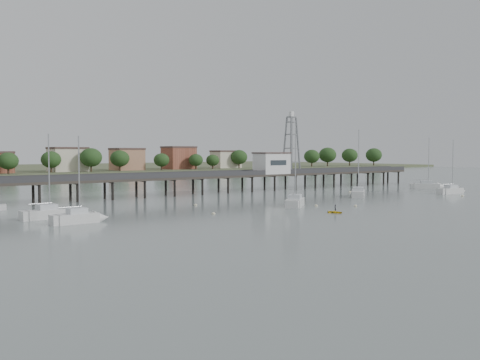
{
  "coord_description": "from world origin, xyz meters",
  "views": [
    {
      "loc": [
        -60.47,
        -39.21,
        9.35
      ],
      "look_at": [
        1.51,
        42.0,
        4.0
      ],
      "focal_mm": 40.0,
      "sensor_mm": 36.0,
      "label": 1
    }
  ],
  "objects_px": {
    "sailboat_a": "(85,218)",
    "sailboat_d": "(455,191)",
    "lattice_tower": "(291,145)",
    "sailboat_b": "(55,214)",
    "sailboat_f": "(296,202)",
    "pier": "(184,178)",
    "sailboat_c": "(358,193)",
    "sailboat_e": "(432,186)",
    "yellow_dinghy": "(335,213)"
  },
  "relations": [
    {
      "from": "sailboat_c",
      "to": "sailboat_b",
      "type": "bearing_deg",
      "value": 140.15
    },
    {
      "from": "yellow_dinghy",
      "to": "sailboat_a",
      "type": "bearing_deg",
      "value": 142.64
    },
    {
      "from": "sailboat_d",
      "to": "sailboat_e",
      "type": "xyz_separation_m",
      "value": [
        10.25,
        12.35,
        -0.01
      ]
    },
    {
      "from": "sailboat_d",
      "to": "sailboat_b",
      "type": "relative_size",
      "value": 1.01
    },
    {
      "from": "sailboat_c",
      "to": "yellow_dinghy",
      "type": "distance_m",
      "value": 33.03
    },
    {
      "from": "sailboat_c",
      "to": "lattice_tower",
      "type": "bearing_deg",
      "value": 43.35
    },
    {
      "from": "pier",
      "to": "lattice_tower",
      "type": "relative_size",
      "value": 9.68
    },
    {
      "from": "pier",
      "to": "yellow_dinghy",
      "type": "bearing_deg",
      "value": -88.98
    },
    {
      "from": "sailboat_d",
      "to": "sailboat_e",
      "type": "height_order",
      "value": "sailboat_e"
    },
    {
      "from": "sailboat_e",
      "to": "sailboat_f",
      "type": "height_order",
      "value": "sailboat_f"
    },
    {
      "from": "sailboat_b",
      "to": "sailboat_a",
      "type": "bearing_deg",
      "value": -82.68
    },
    {
      "from": "lattice_tower",
      "to": "sailboat_f",
      "type": "bearing_deg",
      "value": -131.62
    },
    {
      "from": "yellow_dinghy",
      "to": "sailboat_f",
      "type": "bearing_deg",
      "value": 57.29
    },
    {
      "from": "sailboat_b",
      "to": "pier",
      "type": "bearing_deg",
      "value": 29.05
    },
    {
      "from": "sailboat_c",
      "to": "yellow_dinghy",
      "type": "height_order",
      "value": "sailboat_c"
    },
    {
      "from": "sailboat_e",
      "to": "yellow_dinghy",
      "type": "height_order",
      "value": "sailboat_e"
    },
    {
      "from": "sailboat_e",
      "to": "pier",
      "type": "bearing_deg",
      "value": -151.18
    },
    {
      "from": "sailboat_c",
      "to": "sailboat_d",
      "type": "relative_size",
      "value": 1.17
    },
    {
      "from": "yellow_dinghy",
      "to": "sailboat_e",
      "type": "bearing_deg",
      "value": 2.45
    },
    {
      "from": "lattice_tower",
      "to": "yellow_dinghy",
      "type": "xyz_separation_m",
      "value": [
        -30.73,
        -43.12,
        -11.1
      ]
    },
    {
      "from": "lattice_tower",
      "to": "sailboat_e",
      "type": "bearing_deg",
      "value": -35.14
    },
    {
      "from": "sailboat_b",
      "to": "sailboat_c",
      "type": "bearing_deg",
      "value": -5.31
    },
    {
      "from": "sailboat_f",
      "to": "sailboat_e",
      "type": "bearing_deg",
      "value": -29.04
    },
    {
      "from": "sailboat_a",
      "to": "yellow_dinghy",
      "type": "xyz_separation_m",
      "value": [
        34.91,
        -12.38,
        -0.65
      ]
    },
    {
      "from": "sailboat_c",
      "to": "sailboat_e",
      "type": "height_order",
      "value": "sailboat_c"
    },
    {
      "from": "sailboat_c",
      "to": "sailboat_a",
      "type": "relative_size",
      "value": 1.24
    },
    {
      "from": "sailboat_c",
      "to": "sailboat_e",
      "type": "distance_m",
      "value": 33.19
    },
    {
      "from": "sailboat_c",
      "to": "sailboat_a",
      "type": "bearing_deg",
      "value": 146.86
    },
    {
      "from": "pier",
      "to": "sailboat_d",
      "type": "xyz_separation_m",
      "value": [
        50.82,
        -33.17,
        -3.15
      ]
    },
    {
      "from": "lattice_tower",
      "to": "sailboat_c",
      "type": "height_order",
      "value": "lattice_tower"
    },
    {
      "from": "sailboat_a",
      "to": "sailboat_b",
      "type": "bearing_deg",
      "value": 98.65
    },
    {
      "from": "sailboat_a",
      "to": "pier",
      "type": "bearing_deg",
      "value": 39.09
    },
    {
      "from": "pier",
      "to": "yellow_dinghy",
      "type": "height_order",
      "value": "pier"
    },
    {
      "from": "sailboat_f",
      "to": "sailboat_c",
      "type": "bearing_deg",
      "value": -24.32
    },
    {
      "from": "pier",
      "to": "sailboat_b",
      "type": "distance_m",
      "value": 42.75
    },
    {
      "from": "lattice_tower",
      "to": "sailboat_d",
      "type": "height_order",
      "value": "lattice_tower"
    },
    {
      "from": "sailboat_b",
      "to": "sailboat_f",
      "type": "distance_m",
      "value": 40.35
    },
    {
      "from": "pier",
      "to": "yellow_dinghy",
      "type": "distance_m",
      "value": 43.29
    },
    {
      "from": "sailboat_a",
      "to": "sailboat_c",
      "type": "bearing_deg",
      "value": 2.73
    },
    {
      "from": "sailboat_a",
      "to": "sailboat_f",
      "type": "distance_m",
      "value": 38.14
    },
    {
      "from": "sailboat_a",
      "to": "sailboat_d",
      "type": "xyz_separation_m",
      "value": [
        84.97,
        -2.43,
        -0.0
      ]
    },
    {
      "from": "sailboat_a",
      "to": "sailboat_d",
      "type": "bearing_deg",
      "value": -4.55
    },
    {
      "from": "pier",
      "to": "sailboat_c",
      "type": "distance_m",
      "value": 37.47
    },
    {
      "from": "sailboat_f",
      "to": "pier",
      "type": "bearing_deg",
      "value": 58.23
    },
    {
      "from": "pier",
      "to": "sailboat_d",
      "type": "distance_m",
      "value": 60.77
    },
    {
      "from": "sailboat_c",
      "to": "sailboat_e",
      "type": "bearing_deg",
      "value": -32.25
    },
    {
      "from": "sailboat_d",
      "to": "sailboat_e",
      "type": "bearing_deg",
      "value": 59.19
    },
    {
      "from": "sailboat_e",
      "to": "yellow_dinghy",
      "type": "xyz_separation_m",
      "value": [
        -60.31,
        -22.3,
        -0.64
      ]
    },
    {
      "from": "lattice_tower",
      "to": "sailboat_b",
      "type": "distance_m",
      "value": 71.87
    },
    {
      "from": "sailboat_f",
      "to": "yellow_dinghy",
      "type": "xyz_separation_m",
      "value": [
        -3.23,
        -12.15,
        -0.64
      ]
    }
  ]
}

